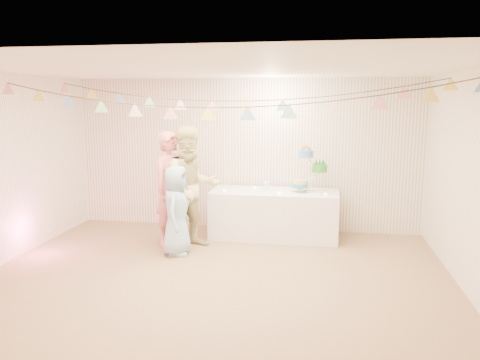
% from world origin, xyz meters
% --- Properties ---
extents(floor, '(6.00, 6.00, 0.00)m').
position_xyz_m(floor, '(0.00, 0.00, 0.00)').
color(floor, '#816446').
rests_on(floor, ground).
extents(ceiling, '(6.00, 6.00, 0.00)m').
position_xyz_m(ceiling, '(0.00, 0.00, 2.60)').
color(ceiling, silver).
rests_on(ceiling, ground).
extents(back_wall, '(6.00, 6.00, 0.00)m').
position_xyz_m(back_wall, '(0.00, 2.50, 1.30)').
color(back_wall, white).
rests_on(back_wall, ground).
extents(front_wall, '(6.00, 6.00, 0.00)m').
position_xyz_m(front_wall, '(0.00, -2.50, 1.30)').
color(front_wall, white).
rests_on(front_wall, ground).
extents(right_wall, '(5.00, 5.00, 0.00)m').
position_xyz_m(right_wall, '(3.00, 0.00, 1.30)').
color(right_wall, white).
rests_on(right_wall, ground).
extents(table, '(2.06, 0.82, 0.77)m').
position_xyz_m(table, '(0.56, 2.00, 0.39)').
color(table, white).
rests_on(table, floor).
extents(cake_stand, '(0.62, 0.36, 0.69)m').
position_xyz_m(cake_stand, '(1.11, 2.05, 1.10)').
color(cake_stand, silver).
rests_on(cake_stand, table).
extents(cake_bottom, '(0.31, 0.31, 0.15)m').
position_xyz_m(cake_bottom, '(0.96, 1.99, 0.84)').
color(cake_bottom, teal).
rests_on(cake_bottom, cake_stand).
extents(cake_middle, '(0.27, 0.27, 0.22)m').
position_xyz_m(cake_middle, '(1.29, 2.14, 1.11)').
color(cake_middle, '#27871D').
rests_on(cake_middle, cake_stand).
extents(cake_top_tier, '(0.25, 0.25, 0.19)m').
position_xyz_m(cake_top_tier, '(1.05, 2.02, 1.38)').
color(cake_top_tier, '#4286D0').
rests_on(cake_top_tier, cake_stand).
extents(platter, '(0.35, 0.35, 0.02)m').
position_xyz_m(platter, '(-0.07, 1.95, 0.76)').
color(platter, white).
rests_on(platter, table).
extents(posy, '(0.13, 0.13, 0.15)m').
position_xyz_m(posy, '(0.42, 2.05, 0.82)').
color(posy, white).
rests_on(posy, table).
extents(person_adult_a, '(0.69, 0.77, 1.77)m').
position_xyz_m(person_adult_a, '(-0.97, 1.36, 0.89)').
color(person_adult_a, '#E47777').
rests_on(person_adult_a, floor).
extents(person_adult_b, '(1.14, 1.10, 1.86)m').
position_xyz_m(person_adult_b, '(-0.62, 1.25, 0.93)').
color(person_adult_b, '#D2C781').
rests_on(person_adult_b, floor).
extents(person_child, '(0.44, 0.66, 1.32)m').
position_xyz_m(person_child, '(-0.76, 0.90, 0.66)').
color(person_child, '#93BAD1').
rests_on(person_child, floor).
extents(bunting_back, '(5.60, 1.10, 0.40)m').
position_xyz_m(bunting_back, '(0.00, 1.10, 2.35)').
color(bunting_back, pink).
rests_on(bunting_back, ceiling).
extents(bunting_front, '(5.60, 0.90, 0.36)m').
position_xyz_m(bunting_front, '(0.00, -0.20, 2.32)').
color(bunting_front, '#72A5E5').
rests_on(bunting_front, ceiling).
extents(tealight_0, '(0.04, 0.04, 0.03)m').
position_xyz_m(tealight_0, '(-0.24, 1.85, 0.79)').
color(tealight_0, '#FFD88C').
rests_on(tealight_0, table).
extents(tealight_1, '(0.04, 0.04, 0.03)m').
position_xyz_m(tealight_1, '(0.21, 2.18, 0.79)').
color(tealight_1, '#FFD88C').
rests_on(tealight_1, table).
extents(tealight_2, '(0.04, 0.04, 0.03)m').
position_xyz_m(tealight_2, '(0.66, 1.78, 0.79)').
color(tealight_2, '#FFD88C').
rests_on(tealight_2, table).
extents(tealight_3, '(0.04, 0.04, 0.03)m').
position_xyz_m(tealight_3, '(0.91, 2.22, 0.79)').
color(tealight_3, '#FFD88C').
rests_on(tealight_3, table).
extents(tealight_4, '(0.04, 0.04, 0.03)m').
position_xyz_m(tealight_4, '(1.38, 1.82, 0.79)').
color(tealight_4, '#FFD88C').
rests_on(tealight_4, table).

